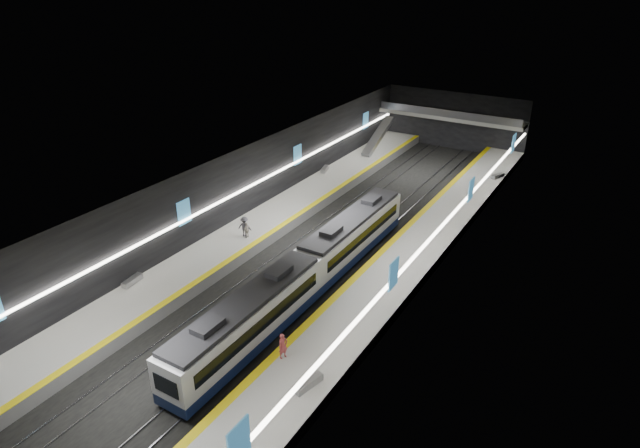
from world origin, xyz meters
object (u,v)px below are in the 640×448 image
Objects in this scene: train at (307,271)px; bench_left_far at (325,169)px; escalator at (378,136)px; passenger_right_a at (283,346)px; passenger_left_b at (245,227)px; bench_right_near at (308,383)px; bench_right_far at (498,176)px; bench_left_near at (132,281)px; passenger_left_a at (247,230)px.

bench_left_far is at bearing 117.63° from train.
passenger_right_a is at bearing -72.25° from escalator.
escalator reaches higher than passenger_right_a.
bench_left_far is at bearing -96.92° from passenger_left_b.
train reaches higher than bench_right_near.
bench_right_near is 3.19m from passenger_right_a.
bench_left_far is 34.58m from passenger_right_a.
bench_right_far is 0.94× the size of passenger_left_b.
passenger_left_b reaches higher than bench_left_near.
bench_left_near is 1.04× the size of bench_right_far.
escalator is 4.41× the size of passenger_right_a.
train is 15.37× the size of bench_left_far.
train reaches higher than passenger_left_a.
passenger_left_a reaches higher than bench_right_far.
bench_left_near is 18.34m from bench_right_near.
bench_right_near is at bearing -76.12° from bench_left_far.
passenger_left_a is (-15.93, -27.59, 0.54)m from bench_right_far.
passenger_left_b is (-9.41, 3.99, -0.22)m from train.
bench_right_near is 1.12× the size of bench_right_far.
passenger_right_a is at bearing 47.57° from passenger_left_a.
train is 16.26× the size of bench_right_far.
passenger_left_b is (-0.35, 0.11, 0.22)m from passenger_left_a.
train is 16.56× the size of passenger_right_a.
passenger_left_b reaches higher than passenger_left_a.
passenger_left_a is (0.93, -29.72, -1.14)m from escalator.
bench_left_near is at bearing -92.81° from escalator.
passenger_left_b is at bearing 67.03° from passenger_right_a.
passenger_left_a is at bearing 151.77° from bench_right_near.
passenger_left_a is (-12.45, 12.11, -0.14)m from passenger_right_a.
passenger_right_a is (3.39, -8.22, -0.29)m from train.
bench_left_far is (-1.92, -10.83, -1.66)m from escalator.
bench_right_near is at bearing -67.97° from bench_right_far.
escalator reaches higher than bench_left_far.
bench_left_near is at bearing -174.55° from bench_right_near.
passenger_left_b reaches higher than bench_right_far.
passenger_left_a is 0.78× the size of passenger_left_b.
escalator is 4.08× the size of passenger_left_b.
passenger_left_a is at bearing -96.71° from bench_left_far.
bench_right_far is (6.86, 31.48, -0.97)m from train.
passenger_left_a is at bearing -97.00° from bench_right_far.
bench_left_far is at bearing 132.50° from bench_right_near.
bench_left_near is 15.44m from passenger_right_a.
passenger_right_a reaches higher than bench_left_near.
bench_right_near is (18.17, -2.51, 0.02)m from bench_left_near.
passenger_right_a is at bearing -67.62° from train.
passenger_right_a is at bearing 166.59° from bench_right_near.
bench_left_far is 1.08× the size of passenger_right_a.
bench_left_far is (-11.92, 22.78, -0.96)m from train.
bench_right_near is 1.14× the size of passenger_right_a.
bench_right_far is (18.78, 8.70, -0.01)m from bench_left_far.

